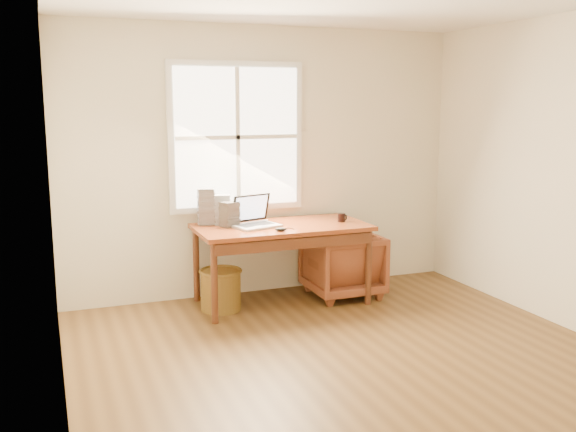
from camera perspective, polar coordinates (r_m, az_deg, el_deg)
name	(u,v)px	position (r m, az deg, el deg)	size (l,w,h in m)	color
room_shell	(363,186)	(4.39, 6.65, 2.67)	(4.04, 4.54, 2.64)	brown
desk	(282,227)	(5.97, -0.58, -1.00)	(1.60, 0.80, 0.04)	brown
armchair	(342,264)	(6.31, 4.85, -4.30)	(0.67, 0.69, 0.63)	brown
wicker_stool	(221,290)	(5.93, -5.98, -6.59)	(0.36, 0.36, 0.36)	brown
laptop	(256,212)	(5.85, -2.82, 0.36)	(0.38, 0.40, 0.28)	#B0B3B8
mouse	(281,229)	(5.68, -0.67, -1.20)	(0.10, 0.06, 0.03)	black
coffee_mug	(341,218)	(6.14, 4.78, -0.14)	(0.07, 0.07, 0.08)	black
cd_stack_a	(222,210)	(6.01, -5.85, 0.58)	(0.14, 0.13, 0.28)	silver
cd_stack_b	(230,214)	(5.90, -5.21, 0.14)	(0.15, 0.13, 0.23)	#242429
cd_stack_c	(206,207)	(6.02, -7.31, 0.82)	(0.15, 0.13, 0.34)	#A7A6B4
cd_stack_d	(227,213)	(6.08, -5.43, 0.31)	(0.16, 0.14, 0.20)	silver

